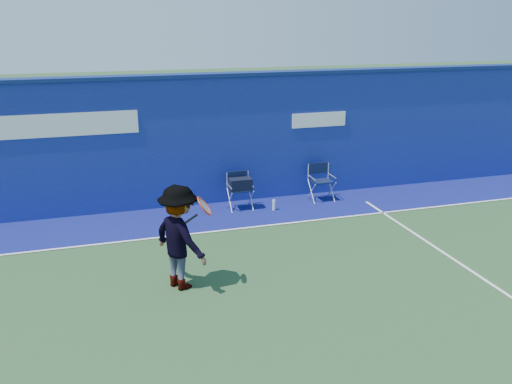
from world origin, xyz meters
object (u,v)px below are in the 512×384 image
object	(u,v)px
directors_chair_right	(321,189)
tennis_player	(180,237)
directors_chair_left	(240,194)
water_bottle	(274,205)

from	to	relation	value
directors_chair_right	tennis_player	bearing A→B (deg)	-139.07
directors_chair_left	water_bottle	bearing A→B (deg)	-24.21
directors_chair_left	tennis_player	distance (m)	3.97
directors_chair_left	tennis_player	size ratio (longest dim) A/B	0.49
directors_chair_right	water_bottle	world-z (taller)	directors_chair_right
water_bottle	tennis_player	xyz separation A→B (m)	(-2.66, -3.10, 0.76)
tennis_player	water_bottle	bearing A→B (deg)	49.36
directors_chair_right	tennis_player	world-z (taller)	tennis_player
directors_chair_right	water_bottle	distance (m)	1.41
directors_chair_left	tennis_player	world-z (taller)	tennis_player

